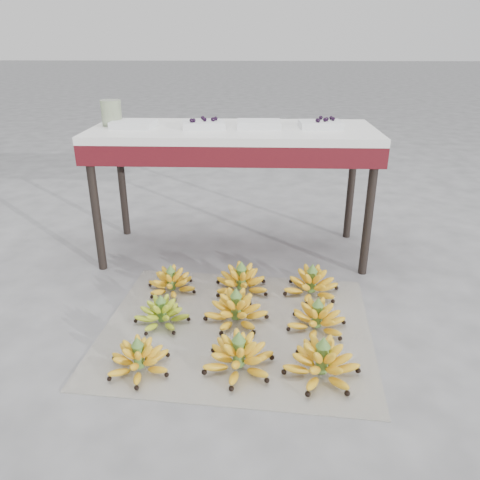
{
  "coord_description": "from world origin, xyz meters",
  "views": [
    {
      "loc": [
        0.17,
        -1.87,
        1.27
      ],
      "look_at": [
        0.08,
        0.37,
        0.3
      ],
      "focal_mm": 35.0,
      "sensor_mm": 36.0,
      "label": 1
    }
  ],
  "objects_px": {
    "bunch_back_center": "(241,281)",
    "tray_left": "(204,124)",
    "tray_far_left": "(134,124)",
    "bunch_front_center": "(239,356)",
    "glass_jar": "(111,113)",
    "bunch_front_right": "(322,363)",
    "bunch_front_left": "(139,359)",
    "bunch_back_left": "(171,282)",
    "bunch_mid_center": "(236,310)",
    "bunch_mid_right": "(317,319)",
    "tray_far_right": "(321,124)",
    "bunch_mid_left": "(162,314)",
    "newspaper_mat": "(237,327)",
    "vendor_table": "(233,143)",
    "tray_right": "(259,124)",
    "bunch_back_right": "(311,284)"
  },
  "relations": [
    {
      "from": "bunch_back_center",
      "to": "tray_far_right",
      "type": "bearing_deg",
      "value": 27.42
    },
    {
      "from": "bunch_mid_center",
      "to": "tray_far_right",
      "type": "relative_size",
      "value": 1.55
    },
    {
      "from": "bunch_front_right",
      "to": "tray_right",
      "type": "distance_m",
      "value": 1.45
    },
    {
      "from": "bunch_front_right",
      "to": "bunch_back_center",
      "type": "relative_size",
      "value": 1.0
    },
    {
      "from": "glass_jar",
      "to": "bunch_front_right",
      "type": "bearing_deg",
      "value": -47.55
    },
    {
      "from": "bunch_front_right",
      "to": "vendor_table",
      "type": "height_order",
      "value": "vendor_table"
    },
    {
      "from": "newspaper_mat",
      "to": "tray_far_right",
      "type": "xyz_separation_m",
      "value": [
        0.45,
        0.88,
        0.81
      ]
    },
    {
      "from": "vendor_table",
      "to": "tray_far_right",
      "type": "height_order",
      "value": "tray_far_right"
    },
    {
      "from": "bunch_front_left",
      "to": "tray_far_right",
      "type": "relative_size",
      "value": 1.38
    },
    {
      "from": "tray_left",
      "to": "bunch_front_center",
      "type": "bearing_deg",
      "value": -77.73
    },
    {
      "from": "tray_left",
      "to": "glass_jar",
      "type": "relative_size",
      "value": 1.79
    },
    {
      "from": "bunch_front_left",
      "to": "bunch_back_center",
      "type": "relative_size",
      "value": 0.89
    },
    {
      "from": "bunch_back_center",
      "to": "bunch_mid_right",
      "type": "bearing_deg",
      "value": -67.0
    },
    {
      "from": "newspaper_mat",
      "to": "bunch_back_right",
      "type": "height_order",
      "value": "bunch_back_right"
    },
    {
      "from": "bunch_back_center",
      "to": "bunch_back_right",
      "type": "height_order",
      "value": "same"
    },
    {
      "from": "bunch_front_right",
      "to": "tray_far_left",
      "type": "distance_m",
      "value": 1.72
    },
    {
      "from": "bunch_mid_left",
      "to": "glass_jar",
      "type": "bearing_deg",
      "value": 119.48
    },
    {
      "from": "bunch_front_center",
      "to": "tray_far_left",
      "type": "xyz_separation_m",
      "value": [
        -0.66,
        1.16,
        0.74
      ]
    },
    {
      "from": "glass_jar",
      "to": "bunch_mid_center",
      "type": "bearing_deg",
      "value": -48.01
    },
    {
      "from": "bunch_mid_left",
      "to": "bunch_back_center",
      "type": "xyz_separation_m",
      "value": [
        0.37,
        0.32,
        0.01
      ]
    },
    {
      "from": "bunch_back_left",
      "to": "bunch_mid_center",
      "type": "bearing_deg",
      "value": -54.57
    },
    {
      "from": "bunch_front_right",
      "to": "tray_left",
      "type": "xyz_separation_m",
      "value": [
        -0.59,
        1.19,
        0.74
      ]
    },
    {
      "from": "tray_right",
      "to": "tray_far_right",
      "type": "xyz_separation_m",
      "value": [
        0.36,
        0.01,
        0.0
      ]
    },
    {
      "from": "bunch_front_right",
      "to": "glass_jar",
      "type": "xyz_separation_m",
      "value": [
        -1.13,
        1.24,
        0.8
      ]
    },
    {
      "from": "bunch_mid_right",
      "to": "tray_right",
      "type": "relative_size",
      "value": 1.12
    },
    {
      "from": "bunch_front_left",
      "to": "bunch_back_left",
      "type": "height_order",
      "value": "same"
    },
    {
      "from": "newspaper_mat",
      "to": "bunch_front_right",
      "type": "relative_size",
      "value": 3.18
    },
    {
      "from": "bunch_back_left",
      "to": "bunch_front_center",
      "type": "bearing_deg",
      "value": -75.34
    },
    {
      "from": "tray_left",
      "to": "vendor_table",
      "type": "bearing_deg",
      "value": 7.82
    },
    {
      "from": "tray_right",
      "to": "bunch_back_left",
      "type": "bearing_deg",
      "value": -129.59
    },
    {
      "from": "bunch_mid_left",
      "to": "tray_far_right",
      "type": "xyz_separation_m",
      "value": [
        0.81,
        0.87,
        0.75
      ]
    },
    {
      "from": "bunch_front_left",
      "to": "bunch_front_right",
      "type": "xyz_separation_m",
      "value": [
        0.74,
        -0.0,
        0.01
      ]
    },
    {
      "from": "bunch_mid_right",
      "to": "tray_far_right",
      "type": "distance_m",
      "value": 1.16
    },
    {
      "from": "bunch_back_center",
      "to": "tray_left",
      "type": "distance_m",
      "value": 0.93
    },
    {
      "from": "tray_far_left",
      "to": "tray_far_right",
      "type": "bearing_deg",
      "value": 1.77
    },
    {
      "from": "vendor_table",
      "to": "tray_right",
      "type": "relative_size",
      "value": 6.47
    },
    {
      "from": "bunch_front_left",
      "to": "tray_left",
      "type": "relative_size",
      "value": 1.31
    },
    {
      "from": "bunch_mid_left",
      "to": "bunch_back_center",
      "type": "relative_size",
      "value": 0.71
    },
    {
      "from": "bunch_front_left",
      "to": "bunch_back_right",
      "type": "xyz_separation_m",
      "value": [
        0.77,
        0.66,
        0.01
      ]
    },
    {
      "from": "bunch_mid_center",
      "to": "bunch_mid_right",
      "type": "distance_m",
      "value": 0.38
    },
    {
      "from": "bunch_back_center",
      "to": "tray_far_left",
      "type": "relative_size",
      "value": 1.53
    },
    {
      "from": "bunch_mid_center",
      "to": "tray_right",
      "type": "bearing_deg",
      "value": 104.8
    },
    {
      "from": "tray_left",
      "to": "tray_far_left",
      "type": "bearing_deg",
      "value": -179.76
    },
    {
      "from": "tray_far_left",
      "to": "glass_jar",
      "type": "xyz_separation_m",
      "value": [
        -0.14,
        0.06,
        0.05
      ]
    },
    {
      "from": "bunch_front_center",
      "to": "tray_left",
      "type": "relative_size",
      "value": 1.42
    },
    {
      "from": "bunch_back_left",
      "to": "tray_left",
      "type": "xyz_separation_m",
      "value": [
        0.14,
        0.53,
        0.75
      ]
    },
    {
      "from": "newspaper_mat",
      "to": "bunch_mid_left",
      "type": "distance_m",
      "value": 0.37
    },
    {
      "from": "bunch_mid_center",
      "to": "tray_far_right",
      "type": "bearing_deg",
      "value": 82.92
    },
    {
      "from": "bunch_mid_center",
      "to": "tray_far_right",
      "type": "xyz_separation_m",
      "value": [
        0.45,
        0.84,
        0.74
      ]
    },
    {
      "from": "bunch_front_left",
      "to": "bunch_back_center",
      "type": "height_order",
      "value": "bunch_back_center"
    }
  ]
}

